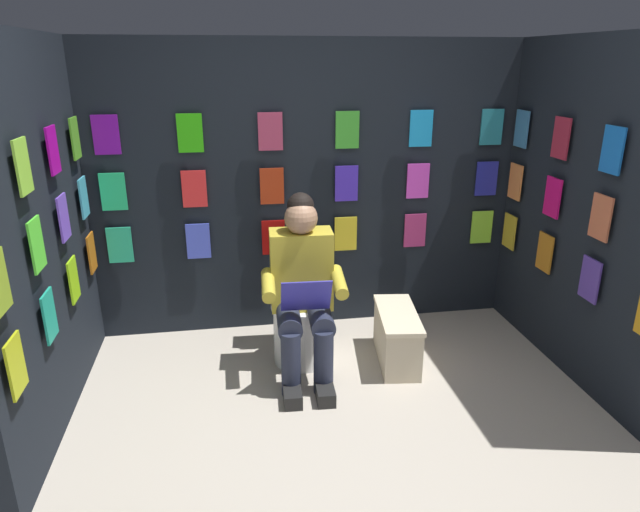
# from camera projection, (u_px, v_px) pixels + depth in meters

# --- Properties ---
(ground_plane) EXTENTS (30.00, 30.00, 0.00)m
(ground_plane) POSITION_uv_depth(u_px,v_px,m) (366.00, 489.00, 2.71)
(ground_plane) COLOR #B2A899
(display_wall_back) EXTENTS (3.22, 0.14, 2.12)m
(display_wall_back) POSITION_uv_depth(u_px,v_px,m) (308.00, 189.00, 4.13)
(display_wall_back) COLOR black
(display_wall_back) RESTS_ON ground
(display_wall_left) EXTENTS (0.14, 1.86, 2.12)m
(display_wall_left) POSITION_uv_depth(u_px,v_px,m) (586.00, 214.00, 3.47)
(display_wall_left) COLOR black
(display_wall_left) RESTS_ON ground
(display_wall_right) EXTENTS (0.14, 1.86, 2.12)m
(display_wall_right) POSITION_uv_depth(u_px,v_px,m) (36.00, 240.00, 2.97)
(display_wall_right) COLOR black
(display_wall_right) RESTS_ON ground
(toilet) EXTENTS (0.41, 0.56, 0.77)m
(toilet) POSITION_uv_depth(u_px,v_px,m) (300.00, 312.00, 3.84)
(toilet) COLOR white
(toilet) RESTS_ON ground
(person_reading) EXTENTS (0.54, 0.70, 1.19)m
(person_reading) POSITION_uv_depth(u_px,v_px,m) (303.00, 288.00, 3.54)
(person_reading) COLOR gold
(person_reading) RESTS_ON ground
(comic_longbox_near) EXTENTS (0.34, 0.65, 0.36)m
(comic_longbox_near) POSITION_uv_depth(u_px,v_px,m) (397.00, 336.00, 3.81)
(comic_longbox_near) COLOR beige
(comic_longbox_near) RESTS_ON ground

